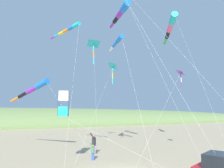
# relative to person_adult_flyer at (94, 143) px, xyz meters

# --- Properties ---
(dune_ridge_grassy) EXTENTS (28.00, 240.00, 11.00)m
(dune_ridge_grassy) POSITION_rel_person_adult_flyer_xyz_m (48.24, 0.54, -1.07)
(dune_ridge_grassy) COLOR #6B844C
(dune_ridge_grassy) RESTS_ON ground_plane
(person_adult_flyer) EXTENTS (0.53, 0.65, 1.97)m
(person_adult_flyer) POSITION_rel_person_adult_flyer_xyz_m (0.00, 0.00, 0.00)
(person_adult_flyer) COLOR #8E6B9E
(person_adult_flyer) RESTS_ON ground_plane
(person_child_grey_jacket) EXTENTS (0.47, 0.49, 1.38)m
(person_child_grey_jacket) POSITION_rel_person_adult_flyer_xyz_m (-2.26, 0.95, -0.32)
(person_child_grey_jacket) COLOR #335199
(person_child_grey_jacket) RESTS_ON ground_plane
(kite_box_red_high_left) EXTENTS (5.57, 6.66, 5.60)m
(kite_box_red_high_left) POSITION_rel_person_adult_flyer_xyz_m (-2.42, 3.53, 3.53)
(kite_box_red_high_left) COLOR white
(kite_box_red_high_left) RESTS_ON ground_plane
(kite_windsock_black_fish_shape) EXTENTS (11.31, 2.50, 11.97)m
(kite_windsock_black_fish_shape) POSITION_rel_person_adult_flyer_xyz_m (0.09, -2.62, 10.57)
(kite_windsock_black_fish_shape) COLOR blue
(kite_windsock_black_fish_shape) RESTS_ON ground_plane
(kite_delta_long_streamer_left) EXTENTS (6.63, 6.79, 9.99)m
(kite_delta_long_streamer_left) POSITION_rel_person_adult_flyer_xyz_m (2.56, -3.42, 8.43)
(kite_delta_long_streamer_left) COLOR #1EB7C6
(kite_delta_long_streamer_left) RESTS_ON ground_plane
(kite_delta_teal_far_right) EXTENTS (3.40, 8.22, 8.29)m
(kite_delta_teal_far_right) POSITION_rel_person_adult_flyer_xyz_m (-3.61, -8.05, 6.88)
(kite_delta_teal_far_right) COLOR purple
(kite_delta_teal_far_right) RESTS_ON ground_plane
(kite_windsock_magenta_far_left) EXTENTS (16.34, 9.60, 16.68)m
(kite_windsock_magenta_far_left) POSITION_rel_person_adult_flyer_xyz_m (1.31, -11.73, 14.78)
(kite_windsock_magenta_far_left) COLOR #1EB7C6
(kite_windsock_magenta_far_left) RESTS_ON ground_plane
(kite_delta_white_trailing) EXTENTS (5.91, 2.18, 13.42)m
(kite_delta_white_trailing) POSITION_rel_person_adult_flyer_xyz_m (5.19, -1.86, 11.84)
(kite_delta_white_trailing) COLOR #1EB7C6
(kite_delta_white_trailing) RESTS_ON ground_plane
(kite_windsock_orange_high_right) EXTENTS (10.86, 6.73, 7.26)m
(kite_windsock_orange_high_right) POSITION_rel_person_adult_flyer_xyz_m (3.97, 5.41, 5.30)
(kite_windsock_orange_high_right) COLOR blue
(kite_windsock_orange_high_right) RESTS_ON ground_plane
(kite_windsock_yellow_midlevel) EXTENTS (9.18, 2.10, 12.60)m
(kite_windsock_yellow_midlevel) POSITION_rel_person_adult_flyer_xyz_m (1.07, 2.62, 11.33)
(kite_windsock_yellow_midlevel) COLOR #1EB7C6
(kite_windsock_yellow_midlevel) RESTS_ON ground_plane
(kite_windsock_rainbow_low_near) EXTENTS (13.68, 1.30, 15.97)m
(kite_windsock_rainbow_low_near) POSITION_rel_person_adult_flyer_xyz_m (0.54, -3.38, 14.41)
(kite_windsock_rainbow_low_near) COLOR blue
(kite_windsock_rainbow_low_near) RESTS_ON ground_plane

